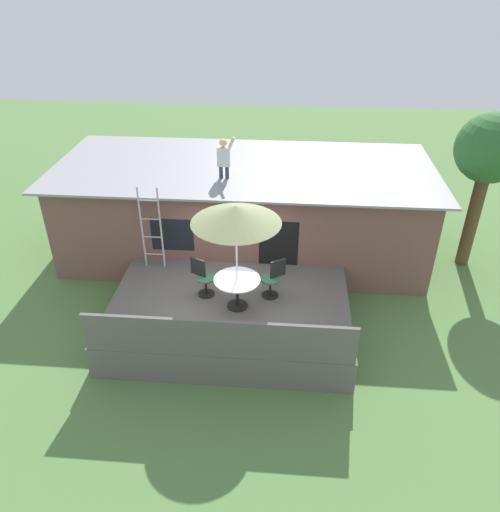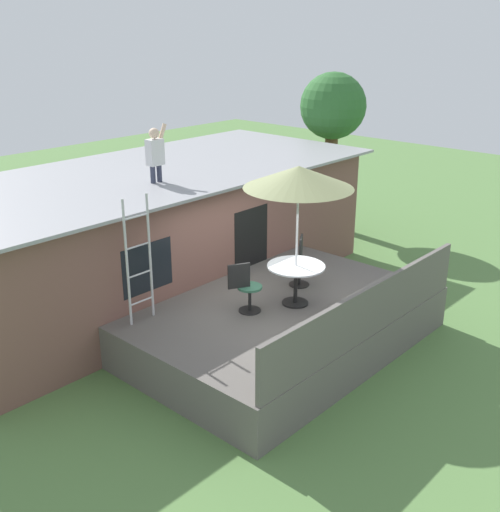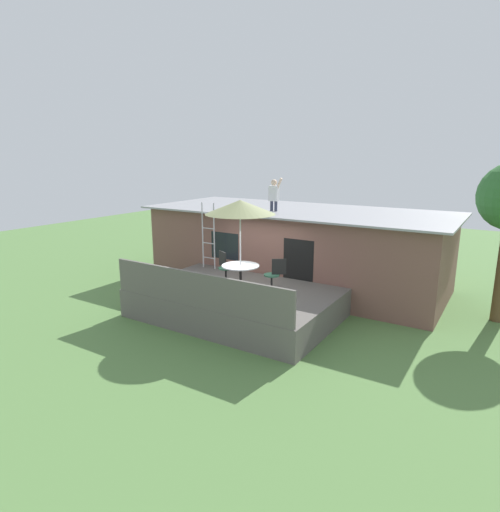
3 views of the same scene
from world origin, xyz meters
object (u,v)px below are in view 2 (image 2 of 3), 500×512
(patio_chair_left, at_px, (246,288))
(patio_chair_right, at_px, (300,262))
(patio_umbrella, at_px, (299,177))
(person_figure, at_px, (155,151))
(step_ladder, at_px, (139,260))
(patio_table, at_px, (296,274))
(backyard_tree, at_px, (333,110))

(patio_chair_left, bearing_deg, patio_chair_right, 29.86)
(patio_chair_left, distance_m, patio_chair_right, 1.64)
(patio_chair_right, bearing_deg, patio_umbrella, 0.00)
(patio_chair_left, bearing_deg, person_figure, 112.00)
(person_figure, bearing_deg, step_ladder, -138.70)
(step_ladder, height_order, person_figure, person_figure)
(patio_table, height_order, step_ladder, step_ladder)
(person_figure, xyz_separation_m, patio_chair_left, (-0.23, -2.56, -2.03))
(patio_table, height_order, patio_chair_right, patio_chair_right)
(patio_chair_left, xyz_separation_m, patio_chair_right, (1.64, 0.08, 0.00))
(person_figure, distance_m, backyard_tree, 6.82)
(person_figure, bearing_deg, patio_table, -78.21)
(step_ladder, relative_size, person_figure, 1.98)
(step_ladder, bearing_deg, backyard_tree, 14.07)
(patio_chair_right, relative_size, backyard_tree, 0.21)
(patio_umbrella, distance_m, person_figure, 3.06)
(patio_umbrella, xyz_separation_m, patio_chair_right, (0.78, 0.51, -1.89))
(patio_table, bearing_deg, backyard_tree, 30.64)
(person_figure, distance_m, patio_chair_right, 3.50)
(patio_umbrella, xyz_separation_m, backyard_tree, (6.16, 3.65, 0.19))
(patio_table, xyz_separation_m, backyard_tree, (6.16, 3.65, 1.95))
(patio_umbrella, distance_m, backyard_tree, 7.16)
(step_ladder, bearing_deg, patio_table, -33.85)
(backyard_tree, bearing_deg, step_ladder, -165.93)
(patio_table, height_order, person_figure, person_figure)
(patio_table, relative_size, step_ladder, 0.47)
(person_figure, relative_size, backyard_tree, 0.26)
(patio_chair_right, bearing_deg, patio_chair_left, -30.45)
(step_ladder, height_order, backyard_tree, backyard_tree)
(patio_umbrella, xyz_separation_m, patio_chair_left, (-0.85, 0.43, -1.89))
(person_figure, relative_size, patio_chair_left, 1.21)
(person_figure, bearing_deg, patio_umbrella, -78.21)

